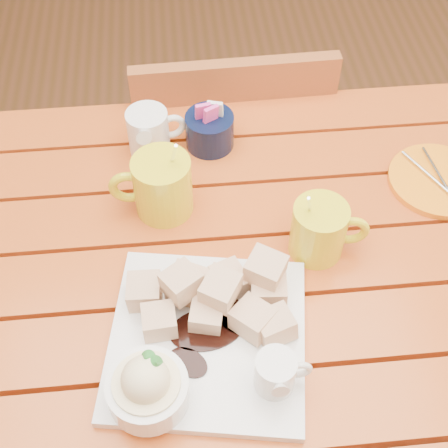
{
  "coord_description": "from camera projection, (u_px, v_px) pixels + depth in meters",
  "views": [
    {
      "loc": [
        -0.05,
        -0.54,
        1.53
      ],
      "look_at": [
        0.0,
        0.03,
        0.82
      ],
      "focal_mm": 50.0,
      "sensor_mm": 36.0,
      "label": 1
    }
  ],
  "objects": [
    {
      "name": "orange_saucer",
      "position": [
        439.0,
        180.0,
        1.05
      ],
      "size": [
        0.17,
        0.17,
        0.02
      ],
      "rotation": [
        0.0,
        0.0,
        0.27
      ],
      "color": "orange",
      "rests_on": "table"
    },
    {
      "name": "coffee_mug_right",
      "position": [
        320.0,
        229.0,
        0.93
      ],
      "size": [
        0.12,
        0.08,
        0.14
      ],
      "rotation": [
        0.0,
        0.0,
        -0.11
      ],
      "color": "yellow",
      "rests_on": "table"
    },
    {
      "name": "cream_pitcher",
      "position": [
        150.0,
        132.0,
        1.07
      ],
      "size": [
        0.1,
        0.09,
        0.09
      ],
      "rotation": [
        0.0,
        0.0,
        0.21
      ],
      "color": "white",
      "rests_on": "table"
    },
    {
      "name": "coffee_mug_left",
      "position": [
        161.0,
        185.0,
        0.98
      ],
      "size": [
        0.13,
        0.09,
        0.16
      ],
      "rotation": [
        0.0,
        0.0,
        -0.04
      ],
      "color": "yellow",
      "rests_on": "table"
    },
    {
      "name": "ground",
      "position": [
        224.0,
        442.0,
        1.53
      ],
      "size": [
        5.0,
        5.0,
        0.0
      ],
      "primitive_type": "plane",
      "color": "#593719",
      "rests_on": "ground"
    },
    {
      "name": "sugar_caddy",
      "position": [
        210.0,
        130.0,
        1.09
      ],
      "size": [
        0.09,
        0.09,
        0.09
      ],
      "color": "black",
      "rests_on": "table"
    },
    {
      "name": "table",
      "position": [
        224.0,
        305.0,
        1.03
      ],
      "size": [
        1.2,
        0.79,
        0.75
      ],
      "color": "#A44115",
      "rests_on": "ground"
    },
    {
      "name": "chair_far",
      "position": [
        228.0,
        164.0,
        1.48
      ],
      "size": [
        0.4,
        0.4,
        0.83
      ],
      "rotation": [
        0.0,
        0.0,
        3.17
      ],
      "color": "brown",
      "rests_on": "ground"
    },
    {
      "name": "dessert_plate",
      "position": [
        199.0,
        340.0,
        0.83
      ],
      "size": [
        0.31,
        0.31,
        0.11
      ],
      "rotation": [
        0.0,
        0.0,
        -0.17
      ],
      "color": "white",
      "rests_on": "table"
    }
  ]
}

